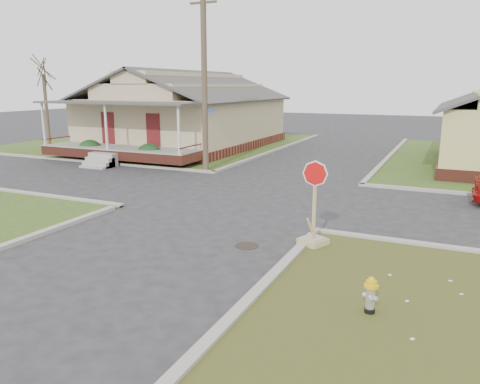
% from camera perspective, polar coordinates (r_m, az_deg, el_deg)
% --- Properties ---
extents(ground, '(120.00, 120.00, 0.00)m').
position_cam_1_polar(ground, '(14.11, -6.55, -4.69)').
color(ground, '#262628').
rests_on(ground, ground).
extents(verge_far_left, '(19.00, 19.00, 0.05)m').
position_cam_1_polar(verge_far_left, '(35.88, -9.58, 5.97)').
color(verge_far_left, '#314A1A').
rests_on(verge_far_left, ground).
extents(curbs, '(80.00, 40.00, 0.12)m').
position_cam_1_polar(curbs, '(18.41, 1.48, -0.43)').
color(curbs, '#9B968C').
rests_on(curbs, ground).
extents(manhole, '(0.64, 0.64, 0.01)m').
position_cam_1_polar(manhole, '(12.72, 0.86, -6.57)').
color(manhole, black).
rests_on(manhole, ground).
extents(corner_house, '(10.10, 15.50, 5.30)m').
position_cam_1_polar(corner_house, '(32.96, -6.64, 9.40)').
color(corner_house, brown).
rests_on(corner_house, ground).
extents(utility_pole, '(1.80, 0.28, 9.00)m').
position_cam_1_polar(utility_pole, '(23.26, -4.37, 13.90)').
color(utility_pole, '#453628').
rests_on(utility_pole, ground).
extents(tree_far_left, '(0.22, 0.22, 4.90)m').
position_cam_1_polar(tree_far_left, '(34.35, -22.50, 9.03)').
color(tree_far_left, '#453628').
rests_on(tree_far_left, verge_far_left).
extents(fire_hydrant, '(0.27, 0.27, 0.72)m').
position_cam_1_polar(fire_hydrant, '(9.28, 15.65, -11.77)').
color(fire_hydrant, black).
rests_on(fire_hydrant, ground).
extents(stop_sign, '(0.65, 0.64, 2.29)m').
position_cam_1_polar(stop_sign, '(12.70, 8.95, -4.19)').
color(stop_sign, tan).
rests_on(stop_sign, ground).
extents(hedge_left, '(1.46, 1.20, 1.12)m').
position_cam_1_polar(hedge_left, '(28.47, -17.80, 4.95)').
color(hedge_left, '#143817').
rests_on(hedge_left, verge_far_left).
extents(hedge_right, '(1.45, 1.19, 1.11)m').
position_cam_1_polar(hedge_right, '(25.94, -10.98, 4.60)').
color(hedge_right, '#143817').
rests_on(hedge_right, verge_far_left).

